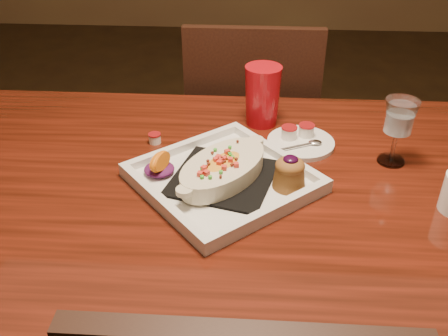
# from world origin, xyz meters

# --- Properties ---
(table) EXTENTS (1.50, 0.90, 0.75)m
(table) POSITION_xyz_m (0.00, 0.00, 0.65)
(table) COLOR maroon
(table) RESTS_ON floor
(chair_far) EXTENTS (0.42, 0.42, 0.93)m
(chair_far) POSITION_xyz_m (-0.00, 0.63, 0.51)
(chair_far) COLOR black
(chair_far) RESTS_ON floor
(plate) EXTENTS (0.45, 0.45, 0.08)m
(plate) POSITION_xyz_m (-0.04, 0.01, 0.78)
(plate) COLOR white
(plate) RESTS_ON table
(goblet) EXTENTS (0.07, 0.07, 0.15)m
(goblet) POSITION_xyz_m (0.32, 0.12, 0.85)
(goblet) COLOR silver
(goblet) RESTS_ON table
(saucer) EXTENTS (0.16, 0.16, 0.11)m
(saucer) POSITION_xyz_m (0.12, 0.19, 0.76)
(saucer) COLOR white
(saucer) RESTS_ON table
(creamer_loose) EXTENTS (0.03, 0.03, 0.02)m
(creamer_loose) POSITION_xyz_m (-0.23, 0.17, 0.76)
(creamer_loose) COLOR white
(creamer_loose) RESTS_ON table
(red_tumbler) EXTENTS (0.09, 0.09, 0.15)m
(red_tumbler) POSITION_xyz_m (0.03, 0.29, 0.83)
(red_tumbler) COLOR red
(red_tumbler) RESTS_ON table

